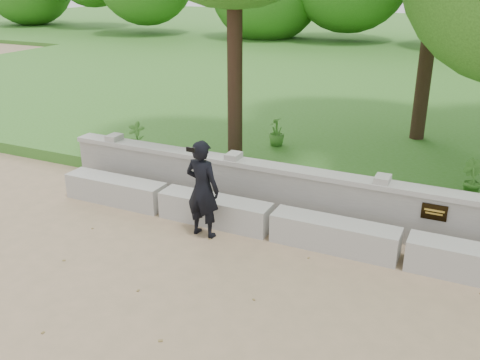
# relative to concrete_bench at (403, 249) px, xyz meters

# --- Properties ---
(ground) EXTENTS (80.00, 80.00, 0.00)m
(ground) POSITION_rel_concrete_bench_xyz_m (-0.00, -1.90, -0.22)
(ground) COLOR #997E5E
(ground) RESTS_ON ground
(lawn) EXTENTS (40.00, 22.00, 0.25)m
(lawn) POSITION_rel_concrete_bench_xyz_m (-0.00, 12.10, -0.10)
(lawn) COLOR #346A1A
(lawn) RESTS_ON ground
(concrete_bench) EXTENTS (11.90, 0.45, 0.45)m
(concrete_bench) POSITION_rel_concrete_bench_xyz_m (0.00, 0.00, 0.00)
(concrete_bench) COLOR #A9A8A0
(concrete_bench) RESTS_ON ground
(parapet_wall) EXTENTS (12.50, 0.35, 0.90)m
(parapet_wall) POSITION_rel_concrete_bench_xyz_m (0.00, 0.70, 0.24)
(parapet_wall) COLOR #9F9D96
(parapet_wall) RESTS_ON ground
(man_main) EXTENTS (0.60, 0.54, 1.55)m
(man_main) POSITION_rel_concrete_bench_xyz_m (-2.97, -0.44, 0.55)
(man_main) COLOR black
(man_main) RESTS_ON ground
(shrub_a) EXTENTS (0.41, 0.33, 0.69)m
(shrub_a) POSITION_rel_concrete_bench_xyz_m (-5.80, 1.80, 0.37)
(shrub_a) COLOR #3F7A29
(shrub_a) RESTS_ON lawn
(shrub_b) EXTENTS (0.47, 0.48, 0.68)m
(shrub_b) POSITION_rel_concrete_bench_xyz_m (0.70, 2.27, 0.36)
(shrub_b) COLOR #3F7A29
(shrub_b) RESTS_ON lawn
(shrub_d) EXTENTS (0.39, 0.42, 0.66)m
(shrub_d) POSITION_rel_concrete_bench_xyz_m (-3.37, 3.60, 0.35)
(shrub_d) COLOR #3F7A29
(shrub_d) RESTS_ON lawn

